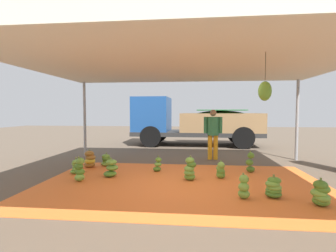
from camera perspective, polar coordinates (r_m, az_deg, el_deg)
The scene contains 17 objects.
ground_plane at distance 8.90m, azimuth 4.10°, elevation -7.60°, with size 40.00×40.00×0.00m, color brown.
tarp_orange at distance 5.98m, azimuth 3.22°, elevation -12.94°, with size 6.59×4.27×0.01m, color orange.
tent_canopy at distance 5.75m, azimuth 3.36°, elevation 13.99°, with size 8.00×7.00×2.83m.
banana_bunch_0 at distance 6.71m, azimuth -12.76°, elevation -9.39°, with size 0.46×0.46×0.49m.
banana_bunch_1 at distance 5.31m, azimuth 31.34°, elevation -13.00°, with size 0.44×0.44×0.51m.
banana_bunch_2 at distance 6.49m, azimuth -19.39°, elevation -9.41°, with size 0.32×0.31×0.59m.
banana_bunch_3 at distance 7.28m, azimuth -20.04°, elevation -8.69°, with size 0.37×0.38×0.44m.
banana_bunch_4 at distance 7.32m, azimuth 18.14°, elevation -8.01°, with size 0.30×0.29×0.59m.
banana_bunch_5 at distance 6.51m, azimuth 11.85°, elevation -9.82°, with size 0.29×0.30×0.45m.
banana_bunch_6 at distance 5.44m, azimuth 22.79°, elevation -12.79°, with size 0.43×0.43×0.44m.
banana_bunch_7 at distance 8.05m, azimuth -13.78°, elevation -7.55°, with size 0.40×0.41×0.41m.
banana_bunch_8 at distance 7.91m, azimuth -17.29°, elevation -7.29°, with size 0.45×0.45×0.54m.
banana_bunch_9 at distance 5.16m, azimuth 16.80°, elevation -13.19°, with size 0.29×0.29×0.49m.
banana_bunch_10 at distance 7.14m, azimuth -2.35°, elevation -8.78°, with size 0.27×0.29×0.44m.
banana_bunch_11 at distance 6.23m, azimuth 4.98°, elevation -9.78°, with size 0.37×0.36×0.60m.
cargo_truck_main at distance 12.68m, azimuth 5.24°, elevation 1.05°, with size 6.34×2.49×2.40m.
worker_0 at distance 8.93m, azimuth 10.15°, elevation -0.99°, with size 0.64×0.39×1.75m.
Camera 1 is at (0.25, -5.74, 1.67)m, focal length 26.90 mm.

